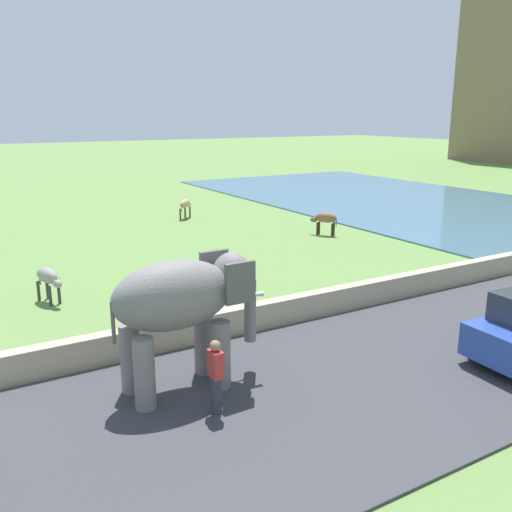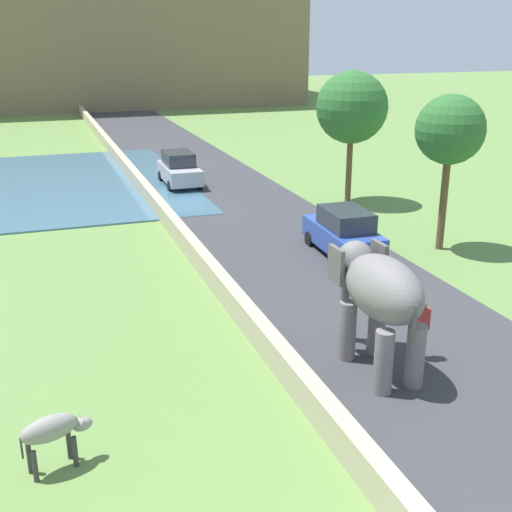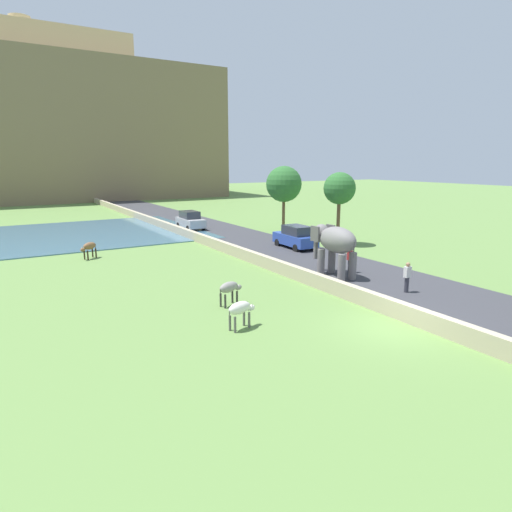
{
  "view_description": "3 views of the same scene",
  "coord_description": "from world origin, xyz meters",
  "px_view_note": "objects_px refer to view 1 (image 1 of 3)",
  "views": [
    {
      "loc": [
        13.85,
        3.07,
        5.96
      ],
      "look_at": [
        -0.71,
        11.67,
        1.58
      ],
      "focal_mm": 38.76,
      "sensor_mm": 36.0,
      "label": 1
    },
    {
      "loc": [
        -4.04,
        -5.26,
        7.95
      ],
      "look_at": [
        2.03,
        12.3,
        1.53
      ],
      "focal_mm": 46.02,
      "sensor_mm": 36.0,
      "label": 2
    },
    {
      "loc": [
        -13.25,
        -11.46,
        6.62
      ],
      "look_at": [
        -0.19,
        10.23,
        1.13
      ],
      "focal_mm": 30.65,
      "sensor_mm": 36.0,
      "label": 3
    }
  ],
  "objects_px": {
    "elephant": "(184,302)",
    "cow_grey": "(48,278)",
    "cow_brown": "(325,219)",
    "person_beside_elephant": "(216,376)",
    "cow_tan": "(185,204)"
  },
  "relations": [
    {
      "from": "elephant",
      "to": "cow_brown",
      "type": "height_order",
      "value": "elephant"
    },
    {
      "from": "person_beside_elephant",
      "to": "elephant",
      "type": "bearing_deg",
      "value": -176.55
    },
    {
      "from": "elephant",
      "to": "cow_grey",
      "type": "bearing_deg",
      "value": -169.11
    },
    {
      "from": "elephant",
      "to": "cow_brown",
      "type": "relative_size",
      "value": 2.62
    },
    {
      "from": "cow_brown",
      "to": "cow_tan",
      "type": "height_order",
      "value": "same"
    },
    {
      "from": "cow_grey",
      "to": "cow_tan",
      "type": "distance_m",
      "value": 14.99
    },
    {
      "from": "elephant",
      "to": "cow_tan",
      "type": "bearing_deg",
      "value": 156.52
    },
    {
      "from": "elephant",
      "to": "cow_tan",
      "type": "xyz_separation_m",
      "value": [
        -19.03,
        8.27,
        -1.2
      ]
    },
    {
      "from": "cow_brown",
      "to": "cow_tan",
      "type": "xyz_separation_m",
      "value": [
        -7.75,
        -4.22,
        0.0
      ]
    },
    {
      "from": "cow_brown",
      "to": "cow_grey",
      "type": "distance_m",
      "value": 14.42
    },
    {
      "from": "cow_brown",
      "to": "person_beside_elephant",
      "type": "bearing_deg",
      "value": -44.51
    },
    {
      "from": "elephant",
      "to": "person_beside_elephant",
      "type": "distance_m",
      "value": 1.77
    },
    {
      "from": "elephant",
      "to": "cow_tan",
      "type": "relative_size",
      "value": 2.82
    },
    {
      "from": "person_beside_elephant",
      "to": "cow_brown",
      "type": "bearing_deg",
      "value": 135.49
    },
    {
      "from": "person_beside_elephant",
      "to": "cow_tan",
      "type": "height_order",
      "value": "person_beside_elephant"
    }
  ]
}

